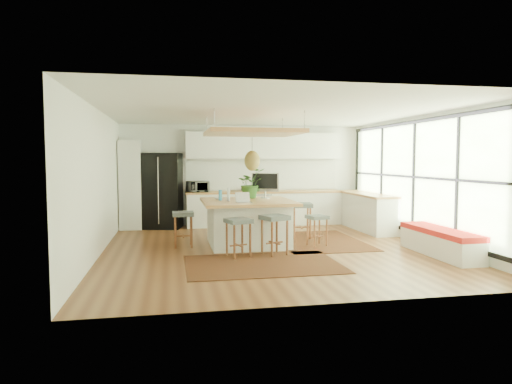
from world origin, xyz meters
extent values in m
plane|color=brown|center=(0.00, 0.00, 0.00)|extent=(7.00, 7.00, 0.00)
plane|color=white|center=(0.00, 0.00, 2.70)|extent=(7.00, 7.00, 0.00)
plane|color=white|center=(0.00, 3.50, 1.35)|extent=(6.50, 0.00, 6.50)
plane|color=white|center=(0.00, -3.50, 1.35)|extent=(6.50, 0.00, 6.50)
plane|color=white|center=(-3.25, 0.00, 1.35)|extent=(0.00, 7.00, 7.00)
plane|color=white|center=(3.25, 0.00, 1.35)|extent=(0.00, 7.00, 7.00)
cube|color=white|center=(-2.95, 3.18, 1.12)|extent=(0.55, 0.60, 2.25)
cube|color=white|center=(0.55, 3.18, 0.44)|extent=(4.20, 0.60, 0.88)
cube|color=#A96D3C|center=(0.55, 3.18, 0.90)|extent=(4.24, 0.64, 0.05)
cube|color=white|center=(0.55, 3.48, 1.35)|extent=(4.20, 0.02, 0.80)
cube|color=white|center=(0.55, 3.32, 2.15)|extent=(4.20, 0.34, 0.70)
cube|color=white|center=(2.93, 2.00, 0.44)|extent=(0.60, 2.50, 0.88)
cube|color=#A96D3C|center=(2.93, 2.00, 0.90)|extent=(0.64, 2.54, 0.05)
cube|color=black|center=(-0.43, -1.30, 0.01)|extent=(2.60, 1.80, 0.01)
cube|color=black|center=(1.20, 0.60, 0.01)|extent=(1.80, 2.60, 0.01)
imported|color=#A5A5AA|center=(-1.25, 3.17, 1.10)|extent=(0.59, 0.46, 0.35)
imported|color=#1E4C19|center=(-0.23, 1.02, 1.18)|extent=(0.82, 0.85, 0.51)
imported|color=silver|center=(-0.95, 0.84, 0.95)|extent=(0.20, 0.20, 0.05)
cylinder|color=#3188C6|center=(-0.93, 0.60, 1.03)|extent=(0.07, 0.07, 0.19)
cylinder|color=silver|center=(-0.78, 0.35, 1.03)|extent=(0.07, 0.07, 0.19)
camera|label=1|loc=(-1.93, -8.65, 1.78)|focal=31.54mm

